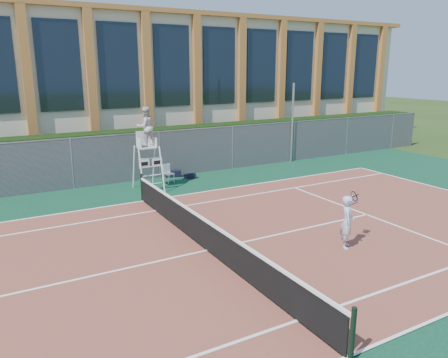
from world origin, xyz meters
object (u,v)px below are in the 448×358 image
steel_pole (292,123)px  tennis_player (347,222)px  umpire_chair (146,129)px  plastic_chair (168,172)px

steel_pole → tennis_player: steel_pole is taller
steel_pole → umpire_chair: steel_pole is taller
umpire_chair → plastic_chair: size_ratio=4.27×
steel_pole → umpire_chair: bearing=-169.6°
umpire_chair → plastic_chair: (1.22, 0.76, -2.13)m
umpire_chair → tennis_player: size_ratio=2.27×
steel_pole → umpire_chair: size_ratio=1.20×
steel_pole → tennis_player: (-6.11, -10.47, -1.35)m
steel_pole → tennis_player: 12.19m
steel_pole → tennis_player: bearing=-120.2°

